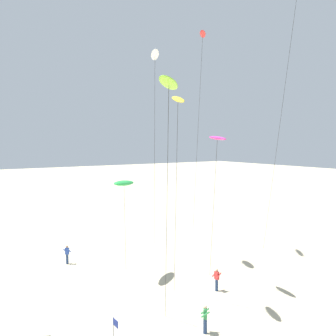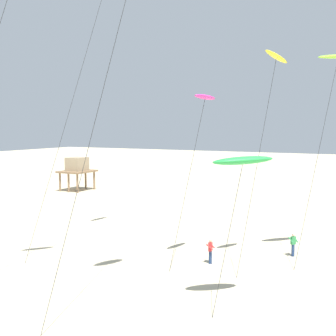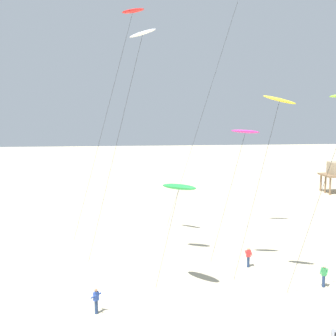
{
  "view_description": "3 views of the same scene",
  "coord_description": "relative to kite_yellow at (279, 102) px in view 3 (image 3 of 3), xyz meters",
  "views": [
    {
      "loc": [
        25.48,
        -6.23,
        11.02
      ],
      "look_at": [
        2.02,
        9.23,
        8.99
      ],
      "focal_mm": 40.55,
      "sensor_mm": 36.0,
      "label": 1
    },
    {
      "loc": [
        -22.61,
        0.43,
        9.36
      ],
      "look_at": [
        0.33,
        12.56,
        6.88
      ],
      "focal_mm": 47.58,
      "sensor_mm": 36.0,
      "label": 2
    },
    {
      "loc": [
        -5.46,
        -22.67,
        13.1
      ],
      "look_at": [
        -1.67,
        13.62,
        8.12
      ],
      "focal_mm": 47.39,
      "sensor_mm": 36.0,
      "label": 3
    }
  ],
  "objects": [
    {
      "name": "kite_yellow",
      "position": [
        0.0,
        0.0,
        0.0
      ],
      "size": [
        3.8,
        2.17,
        14.07
      ],
      "color": "yellow",
      "rests_on": "ground"
    },
    {
      "name": "kite_magenta",
      "position": [
        -1.16,
        4.31,
        -2.37
      ],
      "size": [
        3.57,
        1.9,
        11.46
      ],
      "color": "#D8339E",
      "rests_on": "ground"
    },
    {
      "name": "kite_red",
      "position": [
        -9.98,
        9.89,
        7.61
      ],
      "size": [
        7.15,
        4.48,
        21.69
      ],
      "color": "red",
      "rests_on": "ground"
    },
    {
      "name": "kite_green",
      "position": [
        -7.08,
        -0.29,
        -5.84
      ],
      "size": [
        2.94,
        3.07,
        7.97
      ],
      "color": "green",
      "rests_on": "ground"
    },
    {
      "name": "kite_white",
      "position": [
        -9.38,
        4.03,
        4.93
      ],
      "size": [
        5.81,
        3.56,
        19.07
      ],
      "color": "white",
      "rests_on": "ground"
    },
    {
      "name": "kite_flyer_nearest",
      "position": [
        -12.76,
        -3.16,
        -12.58
      ],
      "size": [
        0.73,
        0.73,
        1.67
      ],
      "color": "navy",
      "rests_on": "ground"
    },
    {
      "name": "kite_flyer_middle",
      "position": [
        -0.71,
        4.0,
        -12.58
      ],
      "size": [
        0.57,
        0.54,
        1.67
      ],
      "color": "navy",
      "rests_on": "ground"
    },
    {
      "name": "kite_flyer_furthest",
      "position": [
        3.63,
        -0.6,
        -12.58
      ],
      "size": [
        0.72,
        0.72,
        1.67
      ],
      "color": "navy",
      "rests_on": "ground"
    }
  ]
}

